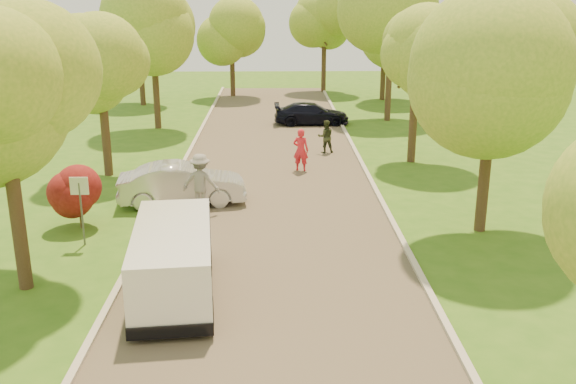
{
  "coord_description": "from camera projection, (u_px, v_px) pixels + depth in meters",
  "views": [
    {
      "loc": [
        0.07,
        -14.58,
        7.44
      ],
      "look_at": [
        0.51,
        5.17,
        1.3
      ],
      "focal_mm": 40.0,
      "sensor_mm": 36.0,
      "label": 1
    }
  ],
  "objects": [
    {
      "name": "curb_left",
      "position": [
        163.0,
        202.0,
        23.66
      ],
      "size": [
        0.18,
        60.0,
        0.12
      ],
      "primitive_type": "cube",
      "color": "#B2AD9E",
      "rests_on": "ground"
    },
    {
      "name": "person_striped",
      "position": [
        301.0,
        150.0,
        27.79
      ],
      "size": [
        0.78,
        0.63,
        1.87
      ],
      "primitive_type": "imported",
      "rotation": [
        0.0,
        0.0,
        2.85
      ],
      "color": "red",
      "rests_on": "ground"
    },
    {
      "name": "tree_r_midb",
      "position": [
        422.0,
        54.0,
        28.19
      ],
      "size": [
        4.51,
        4.4,
        7.01
      ],
      "color": "#382619",
      "rests_on": "ground"
    },
    {
      "name": "dark_sedan",
      "position": [
        311.0,
        114.0,
        37.83
      ],
      "size": [
        4.42,
        1.86,
        1.27
      ],
      "primitive_type": "imported",
      "rotation": [
        0.0,
        0.0,
        1.59
      ],
      "color": "black",
      "rests_on": "ground"
    },
    {
      "name": "tree_bg_a",
      "position": [
        141.0,
        26.0,
        43.0
      ],
      "size": [
        5.12,
        5.0,
        7.72
      ],
      "color": "#382619",
      "rests_on": "ground"
    },
    {
      "name": "tree_l_midb",
      "position": [
        104.0,
        66.0,
        26.08
      ],
      "size": [
        4.3,
        4.2,
        6.62
      ],
      "color": "#382619",
      "rests_on": "ground"
    },
    {
      "name": "tree_r_mida",
      "position": [
        503.0,
        59.0,
        19.41
      ],
      "size": [
        5.13,
        5.0,
        7.95
      ],
      "color": "#382619",
      "rests_on": "ground"
    },
    {
      "name": "tree_bg_c",
      "position": [
        234.0,
        28.0,
        47.04
      ],
      "size": [
        4.92,
        4.8,
        7.33
      ],
      "color": "#382619",
      "rests_on": "ground"
    },
    {
      "name": "minivan",
      "position": [
        173.0,
        260.0,
        16.26
      ],
      "size": [
        2.42,
        5.06,
        1.82
      ],
      "rotation": [
        0.0,
        0.0,
        0.1
      ],
      "color": "white",
      "rests_on": "ground"
    },
    {
      "name": "red_shrub",
      "position": [
        79.0,
        196.0,
        20.92
      ],
      "size": [
        1.7,
        1.7,
        1.95
      ],
      "color": "#382619",
      "rests_on": "ground"
    },
    {
      "name": "road",
      "position": [
        272.0,
        203.0,
        23.76
      ],
      "size": [
        8.0,
        60.0,
        0.01
      ],
      "primitive_type": "cube",
      "color": "#4C4438",
      "rests_on": "ground"
    },
    {
      "name": "tree_bg_d",
      "position": [
        327.0,
        22.0,
        49.01
      ],
      "size": [
        5.12,
        5.0,
        7.72
      ],
      "color": "#382619",
      "rests_on": "ground"
    },
    {
      "name": "tree_l_mida",
      "position": [
        9.0,
        92.0,
        15.41
      ],
      "size": [
        4.71,
        4.6,
        7.39
      ],
      "color": "#382619",
      "rests_on": "ground"
    },
    {
      "name": "longboard",
      "position": [
        202.0,
        210.0,
        22.67
      ],
      "size": [
        0.46,
        1.06,
        0.12
      ],
      "rotation": [
        0.0,
        0.0,
        2.97
      ],
      "color": "black",
      "rests_on": "ground"
    },
    {
      "name": "silver_sedan",
      "position": [
        182.0,
        184.0,
        23.46
      ],
      "size": [
        4.77,
        2.18,
        1.52
      ],
      "primitive_type": "imported",
      "rotation": [
        0.0,
        0.0,
        1.7
      ],
      "color": "silver",
      "rests_on": "ground"
    },
    {
      "name": "person_olive",
      "position": [
        326.0,
        137.0,
        30.98
      ],
      "size": [
        0.86,
        0.71,
        1.61
      ],
      "primitive_type": "imported",
      "rotation": [
        0.0,
        0.0,
        3.27
      ],
      "color": "#2C341F",
      "rests_on": "ground"
    },
    {
      "name": "tree_r_far",
      "position": [
        395.0,
        22.0,
        37.47
      ],
      "size": [
        5.33,
        5.2,
        8.34
      ],
      "color": "#382619",
      "rests_on": "ground"
    },
    {
      "name": "tree_bg_b",
      "position": [
        389.0,
        21.0,
        45.21
      ],
      "size": [
        5.12,
        5.0,
        7.95
      ],
      "color": "#382619",
      "rests_on": "ground"
    },
    {
      "name": "curb_right",
      "position": [
        381.0,
        201.0,
        23.83
      ],
      "size": [
        0.18,
        60.0,
        0.12
      ],
      "primitive_type": "cube",
      "color": "#B2AD9E",
      "rests_on": "ground"
    },
    {
      "name": "tree_l_far",
      "position": [
        156.0,
        31.0,
        35.37
      ],
      "size": [
        4.92,
        4.8,
        7.79
      ],
      "color": "#382619",
      "rests_on": "ground"
    },
    {
      "name": "street_sign",
      "position": [
        80.0,
        197.0,
        19.36
      ],
      "size": [
        0.55,
        0.06,
        2.17
      ],
      "color": "#59595E",
      "rests_on": "ground"
    },
    {
      "name": "ground",
      "position": [
        272.0,
        302.0,
        16.13
      ],
      "size": [
        100.0,
        100.0,
        0.0
      ],
      "primitive_type": "plane",
      "color": "#316117",
      "rests_on": "ground"
    },
    {
      "name": "skateboarder",
      "position": [
        201.0,
        182.0,
        22.37
      ],
      "size": [
        1.41,
        0.96,
        2.01
      ],
      "primitive_type": "imported",
      "rotation": [
        0.0,
        0.0,
        2.97
      ],
      "color": "gray",
      "rests_on": "longboard"
    }
  ]
}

